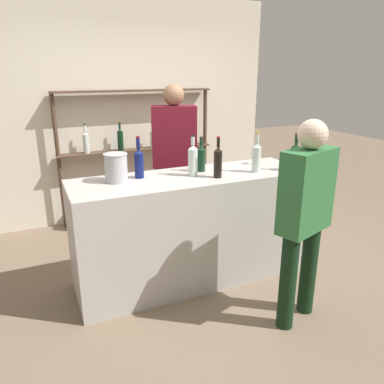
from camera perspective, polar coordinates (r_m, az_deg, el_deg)
name	(u,v)px	position (r m, az deg, el deg)	size (l,w,h in m)	color
ground_plane	(192,277)	(3.72, 0.00, -12.76)	(16.00, 16.00, 0.00)	#7A6651
bar_counter	(192,228)	(3.49, 0.00, -5.57)	(2.14, 0.66, 1.02)	#B7B2AD
back_wall	(132,111)	(5.04, -9.18, 12.10)	(3.74, 0.12, 2.80)	beige
back_shelf	(136,135)	(4.91, -8.58, 8.60)	(2.00, 0.18, 1.68)	#4C3828
counter_bottle_0	(193,159)	(3.29, 0.08, 4.98)	(0.08, 0.08, 0.36)	silver
counter_bottle_1	(218,162)	(3.23, 3.97, 4.64)	(0.07, 0.07, 0.36)	black
counter_bottle_2	(295,156)	(3.59, 15.44, 5.30)	(0.09, 0.09, 0.35)	black
counter_bottle_3	(201,158)	(3.44, 1.41, 5.22)	(0.08, 0.08, 0.32)	black
counter_bottle_4	(139,162)	(3.25, -8.09, 4.49)	(0.08, 0.08, 0.36)	#0F1956
counter_bottle_5	(256,157)	(3.45, 9.80, 5.32)	(0.08, 0.08, 0.37)	silver
wine_glass	(254,153)	(3.77, 9.41, 5.95)	(0.08, 0.08, 0.15)	silver
ice_bucket	(116,168)	(3.17, -11.49, 3.65)	(0.20, 0.20, 0.24)	#B2B2B7
customer_right	(305,211)	(2.87, 16.84, -2.73)	(0.50, 0.34, 1.59)	black
server_behind_counter	(174,151)	(4.27, -2.69, 6.24)	(0.54, 0.37, 1.77)	black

